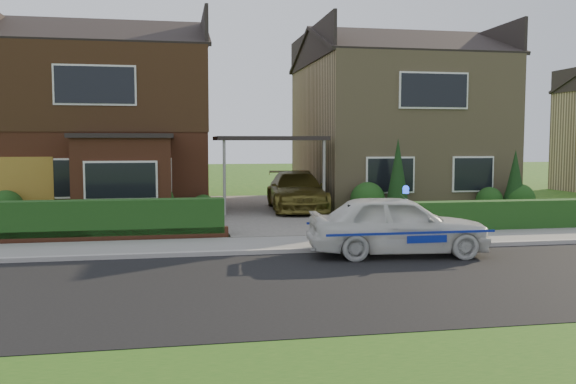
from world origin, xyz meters
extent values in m
plane|color=#204E15|center=(0.00, 0.00, 0.00)|extent=(120.00, 120.00, 0.00)
cube|color=black|center=(0.00, 0.00, 0.00)|extent=(60.00, 6.00, 0.02)
cube|color=#9E9993|center=(0.00, 3.05, 0.06)|extent=(60.00, 0.16, 0.12)
cube|color=slate|center=(0.00, 4.10, 0.05)|extent=(60.00, 2.00, 0.10)
cube|color=#666059|center=(0.00, 11.00, 0.06)|extent=(3.80, 12.00, 0.12)
cube|color=brown|center=(-5.80, 14.00, 2.90)|extent=(7.20, 8.00, 5.80)
cube|color=white|center=(-7.38, 9.98, 1.40)|extent=(1.80, 0.08, 1.30)
cube|color=white|center=(-4.22, 9.98, 1.40)|extent=(1.60, 0.08, 1.30)
cube|color=white|center=(-5.80, 9.98, 4.40)|extent=(2.60, 0.08, 1.30)
cube|color=black|center=(-5.80, 14.00, 4.35)|extent=(7.26, 8.06, 2.90)
cube|color=brown|center=(-4.94, 9.30, 1.35)|extent=(3.00, 1.40, 2.70)
cube|color=black|center=(-4.94, 9.30, 2.77)|extent=(3.20, 1.60, 0.14)
cube|color=#94805B|center=(5.80, 14.00, 2.90)|extent=(7.20, 8.00, 5.80)
cube|color=white|center=(4.22, 9.98, 1.40)|extent=(1.80, 0.08, 1.30)
cube|color=white|center=(7.38, 9.98, 1.40)|extent=(1.60, 0.08, 1.30)
cube|color=white|center=(5.80, 9.98, 4.40)|extent=(2.60, 0.08, 1.30)
cube|color=black|center=(0.00, 11.00, 2.70)|extent=(3.80, 3.00, 0.14)
cylinder|color=gray|center=(-1.70, 9.60, 1.35)|extent=(0.10, 0.10, 2.70)
cylinder|color=gray|center=(1.70, 9.60, 1.35)|extent=(0.10, 0.10, 2.70)
cube|color=olive|center=(-8.25, 9.96, 1.05)|extent=(2.20, 0.10, 2.10)
cube|color=brown|center=(-5.80, 5.30, 0.18)|extent=(7.70, 0.25, 0.36)
cube|color=#103414|center=(-5.80, 5.45, 0.00)|extent=(7.50, 0.55, 0.90)
cube|color=#103414|center=(5.80, 5.35, 0.00)|extent=(7.50, 0.55, 0.80)
sphere|color=#103414|center=(-8.50, 9.50, 0.54)|extent=(1.08, 1.08, 1.08)
sphere|color=#103414|center=(-4.00, 9.30, 0.66)|extent=(1.32, 1.32, 1.32)
sphere|color=#103414|center=(-2.40, 9.60, 0.42)|extent=(0.84, 0.84, 0.84)
sphere|color=#103414|center=(3.20, 9.40, 0.60)|extent=(1.20, 1.20, 1.20)
sphere|color=#103414|center=(7.80, 9.50, 0.48)|extent=(0.96, 0.96, 0.96)
sphere|color=#103414|center=(8.80, 9.20, 0.54)|extent=(1.08, 1.08, 1.08)
cone|color=black|center=(4.20, 9.20, 1.30)|extent=(0.90, 0.90, 2.60)
cone|color=black|center=(8.60, 9.20, 1.10)|extent=(0.90, 0.90, 2.20)
imported|color=silver|center=(1.65, 2.40, 0.69)|extent=(2.03, 4.21, 1.38)
sphere|color=#193FF2|center=(1.85, 2.40, 1.46)|extent=(0.17, 0.17, 0.17)
cube|color=navy|center=(1.65, 1.58, 0.64)|extent=(3.74, 0.02, 0.05)
cube|color=navy|center=(1.65, 3.22, 0.64)|extent=(3.74, 0.01, 0.05)
ellipsoid|color=black|center=(0.51, 2.30, 0.97)|extent=(0.22, 0.17, 0.21)
sphere|color=white|center=(0.52, 2.24, 0.96)|extent=(0.11, 0.11, 0.11)
sphere|color=black|center=(0.53, 2.28, 1.11)|extent=(0.13, 0.13, 0.13)
cone|color=black|center=(0.48, 2.29, 1.17)|extent=(0.04, 0.04, 0.05)
cone|color=black|center=(0.57, 2.29, 1.17)|extent=(0.04, 0.04, 0.05)
imported|color=brown|center=(1.00, 10.90, 0.80)|extent=(2.24, 4.83, 1.37)
imported|color=gray|center=(-4.63, 9.00, 0.34)|extent=(0.40, 0.32, 0.68)
imported|color=gray|center=(-7.06, 6.23, 0.33)|extent=(0.46, 0.43, 0.66)
imported|color=gray|center=(-3.71, 6.00, 0.43)|extent=(0.66, 0.66, 0.85)
camera|label=1|loc=(-3.28, -10.61, 2.59)|focal=38.00mm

